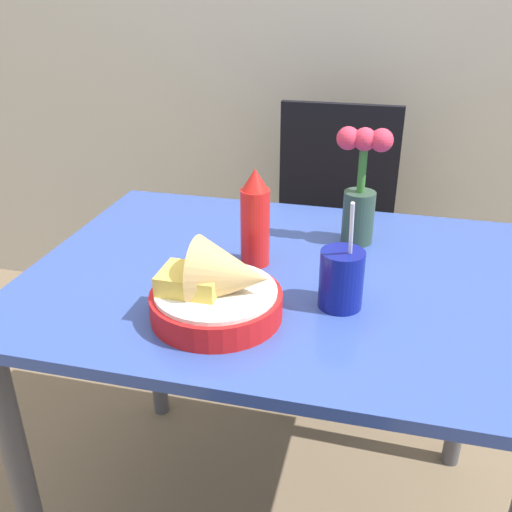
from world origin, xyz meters
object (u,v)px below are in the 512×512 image
(flower_vase, at_px, (361,188))
(ketchup_bottle, at_px, (255,219))
(food_basket, at_px, (220,291))
(chair_far_window, at_px, (332,223))
(drink_cup, at_px, (341,281))

(flower_vase, bearing_deg, ketchup_bottle, -140.74)
(ketchup_bottle, relative_size, flower_vase, 0.79)
(food_basket, bearing_deg, chair_far_window, 84.41)
(chair_far_window, height_order, drink_cup, drink_cup)
(ketchup_bottle, bearing_deg, chair_far_window, 83.31)
(food_basket, bearing_deg, drink_cup, 24.10)
(drink_cup, relative_size, flower_vase, 0.86)
(food_basket, bearing_deg, ketchup_bottle, 88.06)
(flower_vase, bearing_deg, drink_cup, -91.05)
(ketchup_bottle, distance_m, flower_vase, 0.26)
(chair_far_window, relative_size, ketchup_bottle, 4.45)
(chair_far_window, bearing_deg, food_basket, -95.59)
(chair_far_window, distance_m, drink_cup, 0.91)
(food_basket, relative_size, drink_cup, 1.04)
(food_basket, xyz_separation_m, drink_cup, (0.20, 0.09, -0.00))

